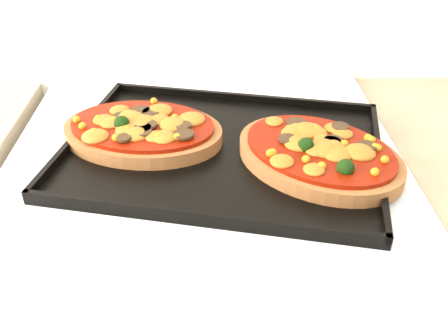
{
  "coord_description": "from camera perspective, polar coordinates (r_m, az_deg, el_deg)",
  "views": [
    {
      "loc": [
        0.03,
        1.08,
        1.31
      ],
      "look_at": [
        0.05,
        1.66,
        0.92
      ],
      "focal_mm": 40.0,
      "sensor_mm": 36.0,
      "label": 1
    }
  ],
  "objects": [
    {
      "name": "baking_tray",
      "position": [
        0.74,
        -0.12,
        2.3
      ],
      "size": [
        0.52,
        0.43,
        0.02
      ],
      "primitive_type": "cube",
      "rotation": [
        0.0,
        0.0,
        -0.22
      ],
      "color": "black",
      "rests_on": "stove"
    },
    {
      "name": "pizza_left",
      "position": [
        0.76,
        -9.29,
        4.43
      ],
      "size": [
        0.27,
        0.22,
        0.04
      ],
      "primitive_type": null,
      "rotation": [
        0.0,
        0.0,
        -0.22
      ],
      "color": "#925C32",
      "rests_on": "baking_tray"
    },
    {
      "name": "pizza_right",
      "position": [
        0.71,
        10.81,
        1.76
      ],
      "size": [
        0.3,
        0.3,
        0.04
      ],
      "primitive_type": null,
      "rotation": [
        0.0,
        0.0,
        -0.72
      ],
      "color": "#925C32",
      "rests_on": "baking_tray"
    }
  ]
}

